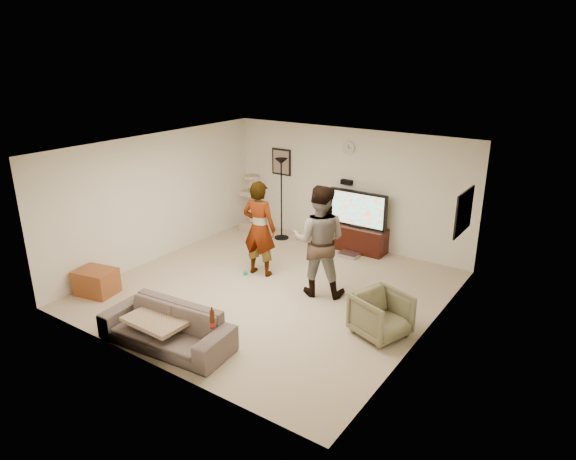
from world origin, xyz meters
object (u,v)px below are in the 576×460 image
Objects in this scene: side_table at (96,282)px; floor_lamp at (281,199)px; person_left at (259,229)px; armchair at (381,315)px; tv at (358,209)px; cat_tree at (251,203)px; tv_stand at (357,238)px; person_right at (319,241)px; sofa at (166,327)px; beer_bottle at (212,320)px.

floor_lamp is at bearing 75.25° from side_table.
person_left is 2.46× the size of armchair.
tv is 2.61m from cat_tree.
tv_stand is 1.00× the size of tv.
tv_stand is 2.31m from person_right.
sofa is at bearing 149.09° from armchair.
armchair is (1.48, -0.68, -0.63)m from person_right.
tv is 4.88m from sofa.
tv_stand is 0.70× the size of person_left.
side_table is at bearing 171.74° from beer_bottle.
person_left is at bearing -114.38° from tv.
armchair is (2.80, -0.75, -0.57)m from person_left.
cat_tree is at bearing -173.94° from tv.
person_right is at bearing 34.72° from side_table.
tv_stand is 5.07× the size of beer_bottle.
person_right reaches higher than floor_lamp.
cat_tree is (-0.87, 0.02, -0.23)m from floor_lamp.
beer_bottle is (0.35, -4.80, -0.21)m from tv.
side_table is (-2.23, 0.46, -0.07)m from sofa.
beer_bottle is at bearing 67.99° from person_right.
floor_lamp reaches higher than armchair.
tv_stand is at bearing 94.22° from beer_bottle.
person_left is at bearing 50.92° from side_table.
tv_stand reaches higher than side_table.
beer_bottle is 0.38× the size of side_table.
floor_lamp is 7.21× the size of beer_bottle.
cat_tree is (-2.59, -0.27, 0.41)m from tv_stand.
cat_tree reaches higher than tv_stand.
sofa is (1.17, -4.51, -0.62)m from floor_lamp.
armchair is at bearing -30.04° from cat_tree.
sofa is (-0.92, -2.64, -0.68)m from person_right.
cat_tree is 0.75× the size of person_left.
cat_tree is at bearing 178.39° from floor_lamp.
tv_stand is 4.84m from sofa.
floor_lamp is at bearing -75.09° from person_left.
cat_tree is 4.10m from side_table.
beer_bottle is (2.07, -4.51, -0.20)m from floor_lamp.
person_right is 1.74m from armchair.
cat_tree is 4.98m from sofa.
floor_lamp is (-1.71, -0.30, -0.00)m from tv.
floor_lamp is 1.00× the size of person_left.
cat_tree reaches higher than sofa.
person_left is (-0.95, -2.09, 0.63)m from tv_stand.
cat_tree is at bearing -56.16° from person_left.
tv is at bearing 9.91° from floor_lamp.
floor_lamp is at bearing -1.61° from cat_tree.
cat_tree is at bearing 79.73° from armchair.
tv reaches higher than tv_stand.
floor_lamp is 0.92× the size of sofa.
person_left is 2.98m from side_table.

